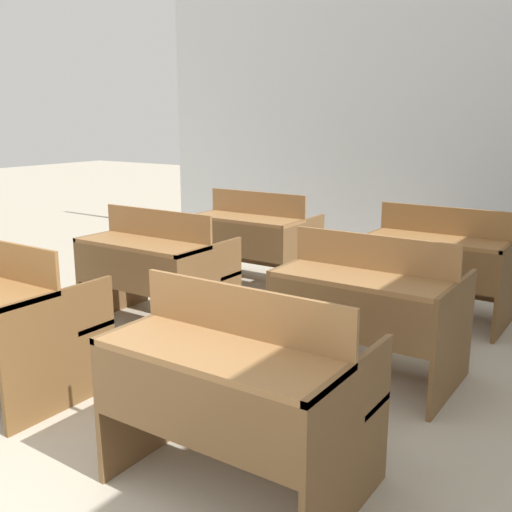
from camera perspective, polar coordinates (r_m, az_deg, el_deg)
name	(u,v)px	position (r m, az deg, el deg)	size (l,w,h in m)	color
wall_back	(412,119)	(6.98, 14.66, 12.50)	(6.73, 0.06, 3.15)	silver
bench_front_right	(238,388)	(2.64, -1.74, -12.42)	(1.06, 0.76, 0.91)	brown
bench_second_left	(155,267)	(4.72, -9.58, -1.00)	(1.06, 0.76, 0.91)	brown
bench_second_right	(368,306)	(3.75, 10.65, -4.75)	(1.06, 0.76, 0.91)	brown
bench_third_left	(255,238)	(5.74, -0.12, 1.72)	(1.06, 0.76, 0.91)	brown
bench_third_right	(440,262)	(5.00, 17.15, -0.59)	(1.06, 0.76, 0.91)	brown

